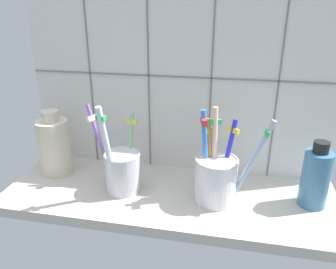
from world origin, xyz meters
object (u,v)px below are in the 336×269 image
at_px(toothbrush_cup_left, 122,169).
at_px(ceramic_vase, 54,146).
at_px(soap_bottle, 315,178).
at_px(toothbrush_cup_right, 216,176).

bearing_deg(toothbrush_cup_left, ceramic_vase, 165.19).
bearing_deg(soap_bottle, ceramic_vase, 177.55).
distance_m(toothbrush_cup_left, soap_bottle, 0.35).
relative_size(toothbrush_cup_left, ceramic_vase, 1.34).
bearing_deg(toothbrush_cup_right, toothbrush_cup_left, -179.52).
bearing_deg(ceramic_vase, soap_bottle, -2.45).
xyz_separation_m(toothbrush_cup_right, soap_bottle, (0.17, 0.02, 0.01)).
xyz_separation_m(ceramic_vase, soap_bottle, (0.52, -0.02, -0.01)).
height_order(toothbrush_cup_right, soap_bottle, toothbrush_cup_right).
bearing_deg(toothbrush_cup_right, ceramic_vase, 173.09).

